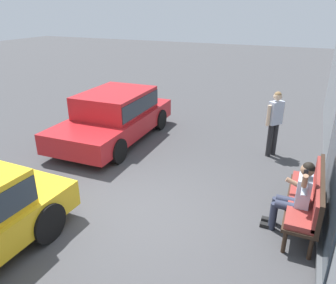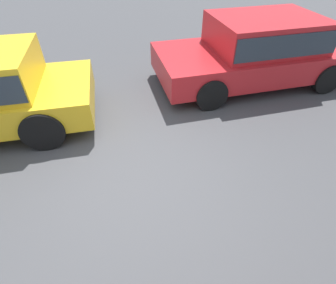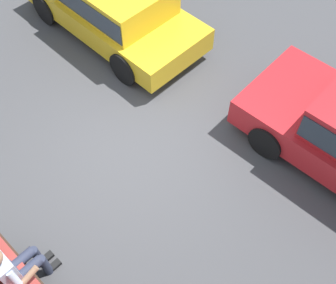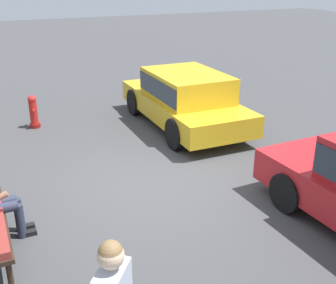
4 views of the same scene
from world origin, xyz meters
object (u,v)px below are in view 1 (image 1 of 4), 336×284
at_px(bench, 310,196).
at_px(person_on_phone, 296,195).
at_px(pedestrian_standing, 275,119).
at_px(parked_car_near, 115,114).

xyz_separation_m(bench, person_on_phone, (0.27, -0.23, 0.12)).
distance_m(person_on_phone, pedestrian_standing, 3.22).
height_order(person_on_phone, parked_car_near, parked_car_near).
xyz_separation_m(person_on_phone, parked_car_near, (-2.48, -5.18, 0.05)).
bearing_deg(parked_car_near, pedestrian_standing, 98.16).
distance_m(parked_car_near, pedestrian_standing, 4.46).
xyz_separation_m(parked_car_near, pedestrian_standing, (-0.63, 4.41, 0.25)).
bearing_deg(bench, parked_car_near, -112.28).
relative_size(person_on_phone, parked_car_near, 0.32).
height_order(bench, person_on_phone, person_on_phone).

